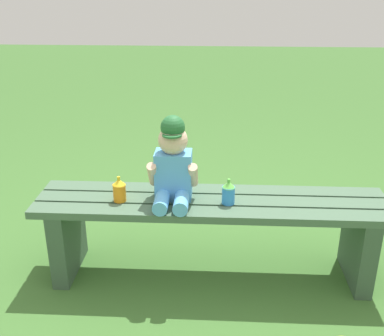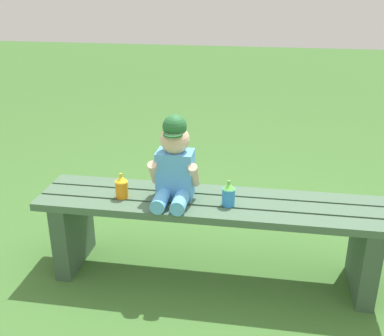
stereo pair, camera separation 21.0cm
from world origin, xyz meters
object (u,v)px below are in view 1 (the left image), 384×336
Objects in this scene: child_figure at (173,164)px; sippy_cup_right at (228,192)px; sippy_cup_left at (119,190)px; park_bench at (211,223)px.

sippy_cup_right is at bearing -7.99° from child_figure.
sippy_cup_left is (-0.25, -0.04, -0.12)m from child_figure.
child_figure is 3.26× the size of sippy_cup_left.
park_bench is 0.21m from sippy_cup_right.
park_bench is 13.49× the size of sippy_cup_right.
child_figure reaches higher than sippy_cup_right.
sippy_cup_left is (-0.43, -0.04, 0.19)m from park_bench.
child_figure is at bearing 8.25° from sippy_cup_left.
sippy_cup_left is 1.00× the size of sippy_cup_right.
park_bench is 4.13× the size of child_figure.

